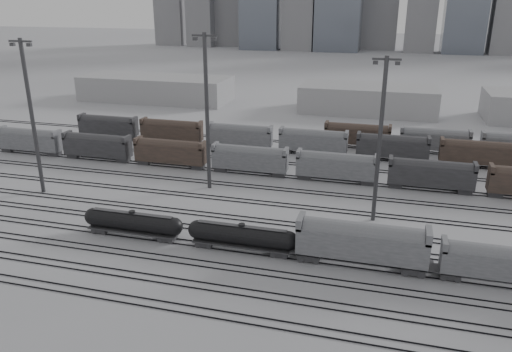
% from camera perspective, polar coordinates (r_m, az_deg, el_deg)
% --- Properties ---
extents(ground, '(900.00, 900.00, 0.00)m').
position_cam_1_polar(ground, '(68.83, -0.87, -9.00)').
color(ground, silver).
rests_on(ground, ground).
extents(tracks, '(220.00, 71.50, 0.16)m').
position_cam_1_polar(tracks, '(84.04, 2.46, -3.38)').
color(tracks, black).
rests_on(tracks, ground).
extents(tank_car_a, '(15.55, 2.59, 3.84)m').
position_cam_1_polar(tank_car_a, '(75.06, -13.89, -5.15)').
color(tank_car_a, '#28272A').
rests_on(tank_car_a, ground).
extents(tank_car_b, '(15.66, 2.61, 3.87)m').
position_cam_1_polar(tank_car_b, '(68.95, -1.63, -6.85)').
color(tank_car_b, '#28272A').
rests_on(tank_car_b, ground).
extents(hopper_car_a, '(16.76, 3.33, 5.99)m').
position_cam_1_polar(hopper_car_a, '(65.87, 11.99, -7.23)').
color(hopper_car_a, '#28272A').
rests_on(hopper_car_a, ground).
extents(hopper_car_b, '(14.08, 2.80, 5.04)m').
position_cam_1_polar(hopper_car_b, '(67.69, 26.31, -8.80)').
color(hopper_car_b, '#28272A').
rests_on(hopper_car_b, ground).
extents(light_mast_a, '(4.30, 0.69, 26.87)m').
position_cam_1_polar(light_mast_a, '(93.89, -24.27, 6.46)').
color(light_mast_a, '#3B3B3E').
rests_on(light_mast_a, ground).
extents(light_mast_b, '(4.42, 0.71, 27.63)m').
position_cam_1_polar(light_mast_b, '(88.05, -5.63, 7.60)').
color(light_mast_b, '#3B3B3E').
rests_on(light_mast_b, ground).
extents(light_mast_c, '(4.06, 0.65, 25.37)m').
position_cam_1_polar(light_mast_c, '(76.52, 13.99, 4.30)').
color(light_mast_c, '#3B3B3E').
rests_on(light_mast_c, ground).
extents(bg_string_near, '(151.00, 3.00, 5.60)m').
position_cam_1_polar(bg_string_near, '(95.28, 9.16, 0.98)').
color(bg_string_near, gray).
rests_on(bg_string_near, ground).
extents(bg_string_mid, '(151.00, 3.00, 5.60)m').
position_cam_1_polar(bg_string_mid, '(110.13, 15.32, 3.11)').
color(bg_string_mid, '#28272A').
rests_on(bg_string_mid, ground).
extents(bg_string_far, '(66.00, 3.00, 5.60)m').
position_cam_1_polar(bg_string_far, '(119.29, 23.79, 3.38)').
color(bg_string_far, '#4E3B31').
rests_on(bg_string_far, ground).
extents(warehouse_left, '(50.00, 18.00, 8.00)m').
position_cam_1_polar(warehouse_left, '(173.61, -11.36, 9.80)').
color(warehouse_left, '#9C9D9F').
rests_on(warehouse_left, ground).
extents(warehouse_mid, '(40.00, 18.00, 8.00)m').
position_cam_1_polar(warehouse_mid, '(155.77, 12.67, 8.58)').
color(warehouse_mid, '#9C9D9F').
rests_on(warehouse_mid, ground).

